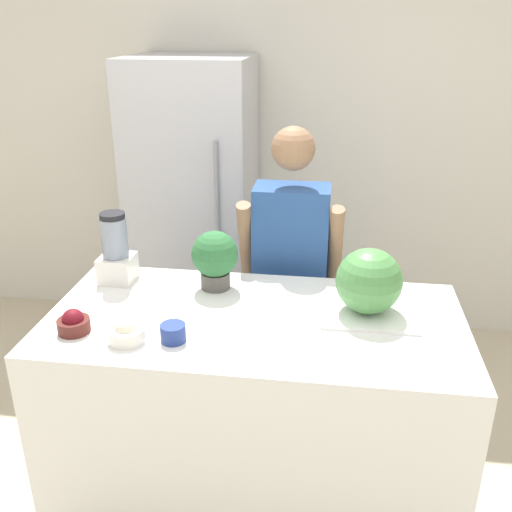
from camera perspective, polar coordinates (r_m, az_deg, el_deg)
wall_back at (r=3.83m, az=3.59°, el=11.54°), size 8.00×0.06×2.60m
counter_island at (r=2.56m, az=-0.13°, el=-15.27°), size 1.68×0.83×0.93m
refrigerator at (r=3.65m, az=-6.14°, el=4.70°), size 0.73×0.69×1.84m
person at (r=2.90m, az=3.41°, el=-2.30°), size 0.51×0.26×1.59m
cutting_board at (r=2.36m, az=11.20°, el=-5.62°), size 0.38×0.30×0.01m
watermelon at (r=2.31m, az=11.23°, el=-2.47°), size 0.27×0.27×0.27m
bowl_cherries at (r=2.30m, az=-17.79°, el=-6.40°), size 0.12×0.12×0.09m
bowl_cream at (r=2.18m, az=-12.84°, el=-7.43°), size 0.14×0.14×0.10m
bowl_small_blue at (r=2.15m, az=-8.29°, el=-7.61°), size 0.09×0.09×0.07m
blender at (r=2.63m, az=-13.84°, el=0.41°), size 0.15×0.15×0.33m
potted_plant at (r=2.49m, az=-4.14°, el=-0.14°), size 0.20×0.20×0.26m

